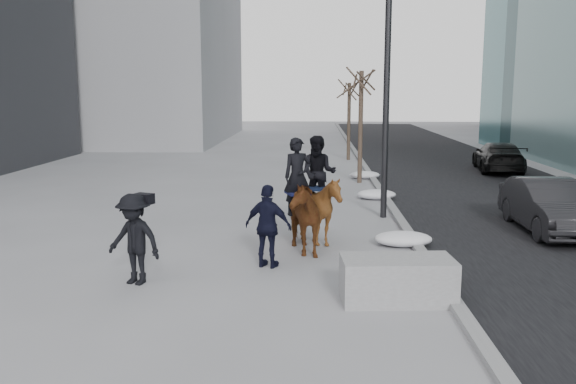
{
  "coord_description": "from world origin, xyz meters",
  "views": [
    {
      "loc": [
        0.54,
        -11.79,
        3.69
      ],
      "look_at": [
        0.0,
        1.2,
        1.5
      ],
      "focal_mm": 38.0,
      "sensor_mm": 36.0,
      "label": 1
    }
  ],
  "objects_px": {
    "car_near": "(549,206)",
    "mounted_right": "(318,201)",
    "mounted_left": "(297,210)",
    "planter": "(397,280)"
  },
  "relations": [
    {
      "from": "mounted_left",
      "to": "planter",
      "type": "bearing_deg",
      "value": -60.77
    },
    {
      "from": "planter",
      "to": "mounted_right",
      "type": "relative_size",
      "value": 0.75
    },
    {
      "from": "planter",
      "to": "mounted_right",
      "type": "bearing_deg",
      "value": 108.84
    },
    {
      "from": "car_near",
      "to": "mounted_right",
      "type": "relative_size",
      "value": 1.6
    },
    {
      "from": "mounted_left",
      "to": "mounted_right",
      "type": "xyz_separation_m",
      "value": [
        0.49,
        0.69,
        0.07
      ]
    },
    {
      "from": "car_near",
      "to": "mounted_right",
      "type": "bearing_deg",
      "value": -165.32
    },
    {
      "from": "car_near",
      "to": "mounted_right",
      "type": "distance_m",
      "value": 6.24
    },
    {
      "from": "planter",
      "to": "mounted_left",
      "type": "bearing_deg",
      "value": 119.23
    },
    {
      "from": "planter",
      "to": "mounted_right",
      "type": "xyz_separation_m",
      "value": [
        -1.36,
        3.99,
        0.66
      ]
    },
    {
      "from": "mounted_left",
      "to": "car_near",
      "type": "bearing_deg",
      "value": 18.82
    }
  ]
}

